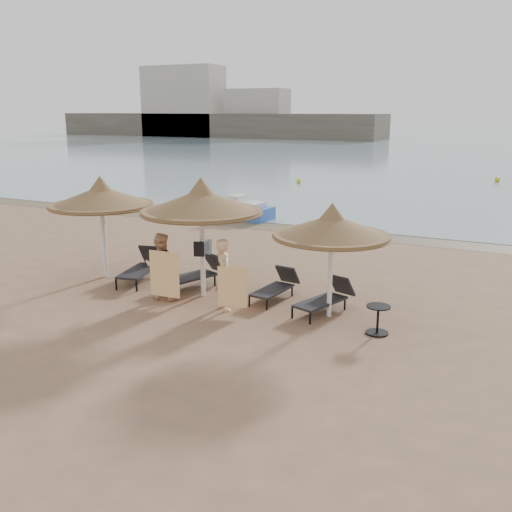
{
  "coord_description": "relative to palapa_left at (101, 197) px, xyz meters",
  "views": [
    {
      "loc": [
        7.13,
        -11.38,
        4.63
      ],
      "look_at": [
        0.95,
        1.2,
        1.02
      ],
      "focal_mm": 40.0,
      "sensor_mm": 36.0,
      "label": 1
    }
  ],
  "objects": [
    {
      "name": "person_right",
      "position": [
        4.39,
        -0.91,
        -1.29
      ],
      "size": [
        1.09,
        1.06,
        2.0
      ],
      "primitive_type": "imported",
      "rotation": [
        0.0,
        0.0,
        2.43
      ],
      "color": "#E0AD7D",
      "rests_on": "ground"
    },
    {
      "name": "far_shore",
      "position": [
        -21.48,
        77.05,
        0.62
      ],
      "size": [
        150.0,
        54.8,
        12.0
      ],
      "color": "#5B554B",
      "rests_on": "ground"
    },
    {
      "name": "buoy_mid",
      "position": [
        8.45,
        28.68,
        -2.12
      ],
      "size": [
        0.35,
        0.35,
        0.35
      ],
      "primitive_type": "sphere",
      "color": "#CCC512",
      "rests_on": "ground"
    },
    {
      "name": "bag_dark",
      "position": [
        3.38,
        -0.38,
        -1.03
      ],
      "size": [
        0.28,
        0.18,
        0.37
      ],
      "rotation": [
        0.0,
        0.0,
        0.36
      ],
      "color": "black",
      "rests_on": "ground"
    },
    {
      "name": "lounger_far_left",
      "position": [
        1.14,
        0.22,
        -1.9
      ],
      "size": [
        1.04,
        2.03,
        0.87
      ],
      "rotation": [
        0.0,
        0.0,
        0.22
      ],
      "color": "black",
      "rests_on": "ground"
    },
    {
      "name": "towel_right",
      "position": [
        4.74,
        -1.16,
        -1.62
      ],
      "size": [
        0.68,
        0.19,
        0.97
      ],
      "rotation": [
        0.0,
        0.0,
        0.24
      ],
      "color": "orange",
      "rests_on": "ground"
    },
    {
      "name": "wet_sand_strip",
      "position": [
        3.62,
        8.63,
        -2.29
      ],
      "size": [
        200.0,
        1.6,
        0.01
      ],
      "primitive_type": "cube",
      "color": "brown",
      "rests_on": "ground"
    },
    {
      "name": "bag_patterned",
      "position": [
        3.38,
        -0.04,
        -1.03
      ],
      "size": [
        0.32,
        0.16,
        0.38
      ],
      "rotation": [
        0.0,
        0.0,
        -0.19
      ],
      "color": "silver",
      "rests_on": "ground"
    },
    {
      "name": "lounger_near_right",
      "position": [
        5.17,
        0.38,
        -1.96
      ],
      "size": [
        0.72,
        1.7,
        0.74
      ],
      "rotation": [
        0.0,
        0.0,
        -0.11
      ],
      "color": "black",
      "rests_on": "ground"
    },
    {
      "name": "person_left",
      "position": [
        2.6,
        -0.94,
        -1.3
      ],
      "size": [
        1.0,
        0.75,
        1.98
      ],
      "primitive_type": "imported",
      "rotation": [
        0.0,
        0.0,
        3.33
      ],
      "color": "#E0AD7D",
      "rests_on": "ground"
    },
    {
      "name": "side_table",
      "position": [
        8.06,
        -0.82,
        -2.0
      ],
      "size": [
        0.52,
        0.52,
        0.62
      ],
      "rotation": [
        0.0,
        0.0,
        0.07
      ],
      "color": "black",
      "rests_on": "ground"
    },
    {
      "name": "lounger_far_right",
      "position": [
        6.62,
        0.03,
        -1.94
      ],
      "size": [
        1.08,
        1.83,
        0.78
      ],
      "rotation": [
        0.0,
        0.0,
        -0.32
      ],
      "color": "black",
      "rests_on": "ground"
    },
    {
      "name": "palapa_left",
      "position": [
        0.0,
        0.0,
        0.0
      ],
      "size": [
        2.9,
        2.9,
        2.88
      ],
      "rotation": [
        0.0,
        0.0,
        0.11
      ],
      "color": "white",
      "rests_on": "ground"
    },
    {
      "name": "towel_left",
      "position": [
        2.95,
        -1.29,
        -1.5
      ],
      "size": [
        0.81,
        0.07,
        1.14
      ],
      "rotation": [
        0.0,
        0.0,
        0.07
      ],
      "color": "orange",
      "rests_on": "ground"
    },
    {
      "name": "pedal_boat",
      "position": [
        -0.45,
        9.62,
        -1.91
      ],
      "size": [
        2.32,
        1.51,
        1.03
      ],
      "rotation": [
        0.0,
        0.0,
        -0.1
      ],
      "color": "#2C59B2",
      "rests_on": "ground"
    },
    {
      "name": "palapa_center",
      "position": [
        3.38,
        -0.22,
        0.12
      ],
      "size": [
        3.06,
        3.06,
        3.03
      ],
      "rotation": [
        0.0,
        0.0,
        -0.32
      ],
      "color": "white",
      "rests_on": "ground"
    },
    {
      "name": "sea",
      "position": [
        3.62,
        79.23,
        -2.27
      ],
      "size": [
        200.0,
        140.0,
        0.03
      ],
      "primitive_type": "cube",
      "color": "gray",
      "rests_on": "ground"
    },
    {
      "name": "ground",
      "position": [
        3.62,
        -0.77,
        -2.29
      ],
      "size": [
        160.0,
        160.0,
        0.0
      ],
      "primitive_type": "plane",
      "color": "#8E6545",
      "rests_on": "ground"
    },
    {
      "name": "buoy_left",
      "position": [
        -2.99,
        22.1,
        -2.13
      ],
      "size": [
        0.32,
        0.32,
        0.32
      ],
      "primitive_type": "sphere",
      "color": "#CCC512",
      "rests_on": "ground"
    },
    {
      "name": "lounger_near_left",
      "position": [
        2.84,
        0.3,
        -1.9
      ],
      "size": [
        1.26,
        2.01,
        0.86
      ],
      "rotation": [
        0.0,
        0.0,
        -0.36
      ],
      "color": "black",
      "rests_on": "ground"
    },
    {
      "name": "palapa_right",
      "position": [
        6.78,
        -0.26,
        -0.18
      ],
      "size": [
        2.67,
        2.67,
        2.64
      ],
      "rotation": [
        0.0,
        0.0,
        0.19
      ],
      "color": "white",
      "rests_on": "ground"
    }
  ]
}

